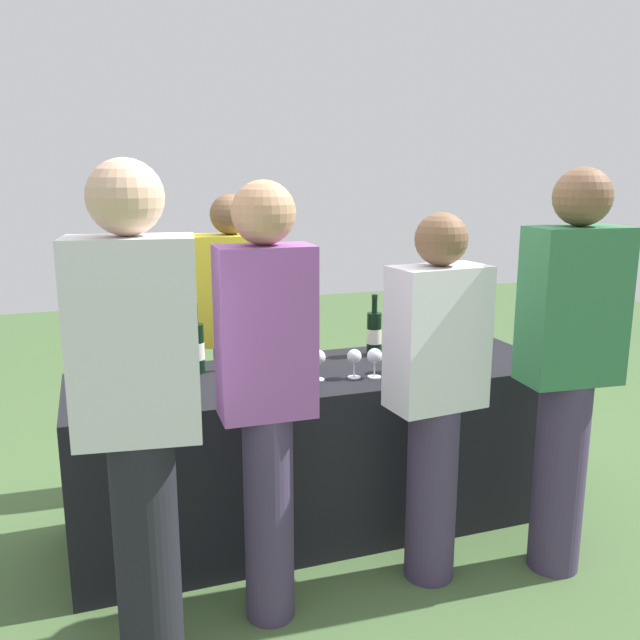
# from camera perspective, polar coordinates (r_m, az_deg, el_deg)

# --- Properties ---
(ground_plane) EXTENTS (12.00, 12.00, 0.00)m
(ground_plane) POSITION_cam_1_polar(r_m,az_deg,el_deg) (3.48, 0.00, -16.87)
(ground_plane) COLOR #476638
(tasting_table) EXTENTS (2.32, 0.72, 0.78)m
(tasting_table) POSITION_cam_1_polar(r_m,az_deg,el_deg) (3.31, 0.00, -10.93)
(tasting_table) COLOR black
(tasting_table) RESTS_ON ground_plane
(wine_bottle_0) EXTENTS (0.08, 0.08, 0.33)m
(wine_bottle_0) POSITION_cam_1_polar(r_m,az_deg,el_deg) (3.07, -12.17, -2.95)
(wine_bottle_0) COLOR black
(wine_bottle_0) RESTS_ON tasting_table
(wine_bottle_1) EXTENTS (0.08, 0.08, 0.34)m
(wine_bottle_1) POSITION_cam_1_polar(r_m,az_deg,el_deg) (3.18, -10.55, -2.33)
(wine_bottle_1) COLOR black
(wine_bottle_1) RESTS_ON tasting_table
(wine_bottle_2) EXTENTS (0.07, 0.07, 0.34)m
(wine_bottle_2) POSITION_cam_1_polar(r_m,az_deg,el_deg) (3.22, -4.44, -1.96)
(wine_bottle_2) COLOR black
(wine_bottle_2) RESTS_ON tasting_table
(wine_bottle_3) EXTENTS (0.08, 0.08, 0.31)m
(wine_bottle_3) POSITION_cam_1_polar(r_m,az_deg,el_deg) (3.19, -2.46, -2.31)
(wine_bottle_3) COLOR black
(wine_bottle_3) RESTS_ON tasting_table
(wine_bottle_4) EXTENTS (0.07, 0.07, 0.30)m
(wine_bottle_4) POSITION_cam_1_polar(r_m,az_deg,el_deg) (3.24, -1.14, -2.01)
(wine_bottle_4) COLOR black
(wine_bottle_4) RESTS_ON tasting_table
(wine_bottle_5) EXTENTS (0.08, 0.08, 0.32)m
(wine_bottle_5) POSITION_cam_1_polar(r_m,az_deg,el_deg) (3.44, 4.65, -1.12)
(wine_bottle_5) COLOR black
(wine_bottle_5) RESTS_ON tasting_table
(wine_bottle_6) EXTENTS (0.07, 0.07, 0.30)m
(wine_bottle_6) POSITION_cam_1_polar(r_m,az_deg,el_deg) (3.60, 11.49, -0.81)
(wine_bottle_6) COLOR black
(wine_bottle_6) RESTS_ON tasting_table
(wine_bottle_7) EXTENTS (0.07, 0.07, 0.31)m
(wine_bottle_7) POSITION_cam_1_polar(r_m,az_deg,el_deg) (3.66, 13.22, -0.69)
(wine_bottle_7) COLOR black
(wine_bottle_7) RESTS_ON tasting_table
(wine_glass_0) EXTENTS (0.06, 0.06, 0.13)m
(wine_glass_0) POSITION_cam_1_polar(r_m,az_deg,el_deg) (2.89, -6.09, -4.22)
(wine_glass_0) COLOR silver
(wine_glass_0) RESTS_ON tasting_table
(wine_glass_1) EXTENTS (0.07, 0.07, 0.14)m
(wine_glass_1) POSITION_cam_1_polar(r_m,az_deg,el_deg) (3.02, -0.17, -3.31)
(wine_glass_1) COLOR silver
(wine_glass_1) RESTS_ON tasting_table
(wine_glass_2) EXTENTS (0.07, 0.07, 0.14)m
(wine_glass_2) POSITION_cam_1_polar(r_m,az_deg,el_deg) (3.05, 2.95, -3.24)
(wine_glass_2) COLOR silver
(wine_glass_2) RESTS_ON tasting_table
(wine_glass_3) EXTENTS (0.07, 0.07, 0.14)m
(wine_glass_3) POSITION_cam_1_polar(r_m,az_deg,el_deg) (3.07, 4.70, -3.18)
(wine_glass_3) COLOR silver
(wine_glass_3) RESTS_ON tasting_table
(wine_glass_4) EXTENTS (0.07, 0.07, 0.14)m
(wine_glass_4) POSITION_cam_1_polar(r_m,az_deg,el_deg) (3.16, 6.50, -2.64)
(wine_glass_4) COLOR silver
(wine_glass_4) RESTS_ON tasting_table
(wine_glass_5) EXTENTS (0.07, 0.07, 0.14)m
(wine_glass_5) POSITION_cam_1_polar(r_m,az_deg,el_deg) (3.27, 10.70, -2.33)
(wine_glass_5) COLOR silver
(wine_glass_5) RESTS_ON tasting_table
(ice_bucket) EXTENTS (0.21, 0.21, 0.18)m
(ice_bucket) POSITION_cam_1_polar(r_m,az_deg,el_deg) (3.41, 10.56, -1.87)
(ice_bucket) COLOR silver
(ice_bucket) RESTS_ON tasting_table
(server_pouring) EXTENTS (0.44, 0.27, 1.60)m
(server_pouring) POSITION_cam_1_polar(r_m,az_deg,el_deg) (3.69, -7.43, -0.89)
(server_pouring) COLOR brown
(server_pouring) RESTS_ON ground_plane
(guest_0) EXTENTS (0.42, 0.27, 1.75)m
(guest_0) POSITION_cam_1_polar(r_m,az_deg,el_deg) (2.24, -15.27, -7.39)
(guest_0) COLOR black
(guest_0) RESTS_ON ground_plane
(guest_1) EXTENTS (0.35, 0.23, 1.69)m
(guest_1) POSITION_cam_1_polar(r_m,az_deg,el_deg) (2.45, -4.59, -5.76)
(guest_1) COLOR #3F3351
(guest_1) RESTS_ON ground_plane
(guest_2) EXTENTS (0.41, 0.25, 1.56)m
(guest_2) POSITION_cam_1_polar(r_m,az_deg,el_deg) (2.77, 9.85, -5.88)
(guest_2) COLOR #3F3351
(guest_2) RESTS_ON ground_plane
(guest_3) EXTENTS (0.41, 0.25, 1.73)m
(guest_3) POSITION_cam_1_polar(r_m,az_deg,el_deg) (2.95, 20.52, -3.25)
(guest_3) COLOR #3F3351
(guest_3) RESTS_ON ground_plane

